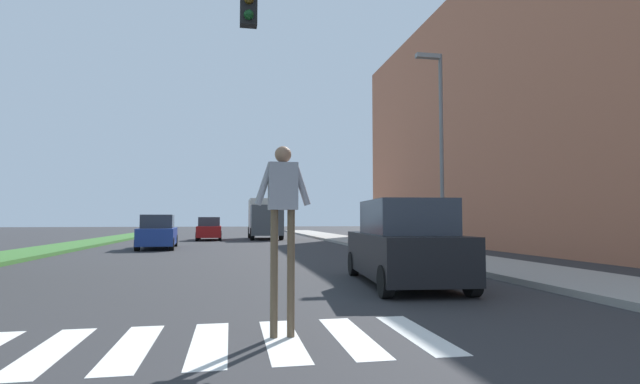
% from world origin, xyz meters
% --- Properties ---
extents(ground_plane, '(140.00, 140.00, 0.00)m').
position_xyz_m(ground_plane, '(0.00, 30.00, 0.00)').
color(ground_plane, '#2D2D30').
extents(crosswalk, '(6.75, 2.20, 0.01)m').
position_xyz_m(crosswalk, '(0.00, 7.29, 0.00)').
color(crosswalk, silver).
rests_on(crosswalk, ground_plane).
extents(median_strip, '(2.54, 64.00, 0.15)m').
position_xyz_m(median_strip, '(-7.79, 28.00, 0.07)').
color(median_strip, '#386B2D').
rests_on(median_strip, ground_plane).
extents(apartment_block_right, '(12.78, 39.70, 14.60)m').
position_xyz_m(apartment_block_right, '(19.59, 22.00, 7.30)').
color(apartment_block_right, '#B76B4C').
rests_on(apartment_block_right, ground_plane).
extents(sidewalk_right, '(3.00, 64.00, 0.15)m').
position_xyz_m(sidewalk_right, '(8.78, 28.00, 0.07)').
color(sidewalk_right, '#9E9991').
rests_on(sidewalk_right, ground_plane).
extents(street_lamp_right, '(1.02, 0.24, 7.50)m').
position_xyz_m(street_lamp_right, '(8.19, 17.31, 4.59)').
color(street_lamp_right, slate).
rests_on(street_lamp_right, sidewalk_right).
extents(pedestrian_performer, '(0.75, 0.24, 2.49)m').
position_xyz_m(pedestrian_performer, '(1.36, 7.41, 1.66)').
color(pedestrian_performer, brown).
rests_on(pedestrian_performer, ground_plane).
extents(suv_crossing, '(2.34, 4.75, 1.97)m').
position_xyz_m(suv_crossing, '(4.68, 11.75, 0.93)').
color(suv_crossing, black).
rests_on(suv_crossing, ground_plane).
extents(sedan_midblock, '(2.06, 4.57, 1.75)m').
position_xyz_m(sedan_midblock, '(-3.02, 26.88, 0.81)').
color(sedan_midblock, navy).
rests_on(sedan_midblock, ground_plane).
extents(sedan_distant, '(1.85, 4.15, 1.67)m').
position_xyz_m(sedan_distant, '(-0.85, 36.87, 0.78)').
color(sedan_distant, maroon).
rests_on(sedan_distant, ground_plane).
extents(truck_box_delivery, '(2.40, 6.20, 3.10)m').
position_xyz_m(truck_box_delivery, '(3.28, 38.00, 1.63)').
color(truck_box_delivery, '#474C51').
rests_on(truck_box_delivery, ground_plane).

